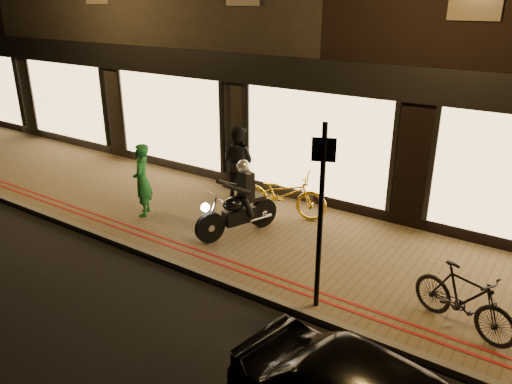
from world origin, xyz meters
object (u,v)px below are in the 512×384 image
motorcycle (239,206)px  person_green (142,180)px  sign_post (321,209)px  bicycle_gold (282,194)px

motorcycle → person_green: 2.40m
sign_post → bicycle_gold: bearing=130.6°
sign_post → bicycle_gold: size_ratio=1.47×
motorcycle → bicycle_gold: size_ratio=0.91×
person_green → bicycle_gold: bearing=86.0°
motorcycle → sign_post: sign_post is taller
bicycle_gold → person_green: bearing=106.2°
sign_post → bicycle_gold: 3.69m
bicycle_gold → person_green: 3.13m
sign_post → person_green: sign_post is taller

